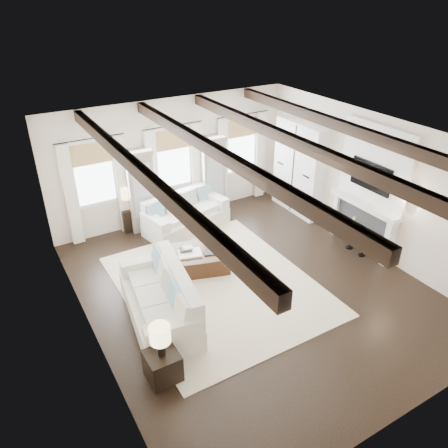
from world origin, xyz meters
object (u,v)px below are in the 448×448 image
sofa_back (185,215)px  side_table_front (163,366)px  ottoman (191,260)px  sofa_left (163,300)px  side_table_back (129,219)px

sofa_back → side_table_front: (-2.47, -4.27, -0.12)m
ottoman → side_table_front: 3.12m
sofa_left → side_table_back: sofa_left is taller
sofa_left → side_table_back: bearing=80.4°
side_table_back → sofa_left: bearing=-99.6°
sofa_left → side_table_front: bearing=-113.9°
sofa_left → side_table_front: 1.47m
ottoman → side_table_front: side_table_front is taller
sofa_left → ottoman: bearing=45.4°
sofa_back → sofa_left: (-1.88, -2.93, 0.04)m
sofa_left → side_table_front: size_ratio=4.87×
ottoman → side_table_front: (-1.79, -2.55, 0.05)m
sofa_back → side_table_front: size_ratio=4.58×
side_table_front → sofa_left: bearing=66.1°
sofa_back → sofa_left: bearing=-122.7°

